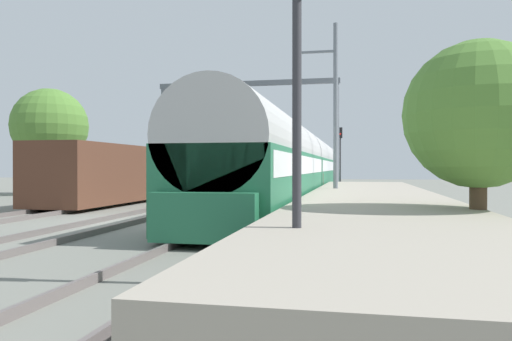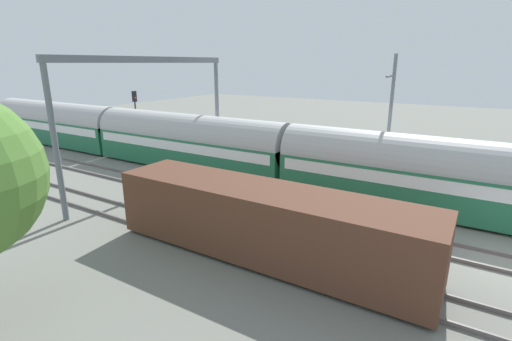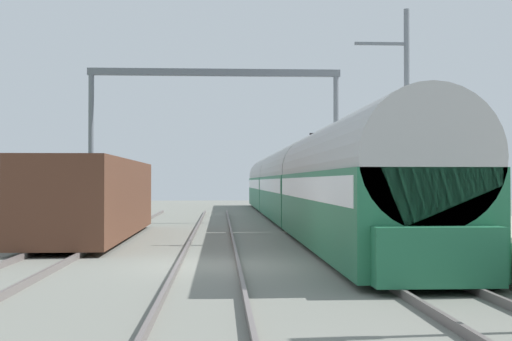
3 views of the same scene
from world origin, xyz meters
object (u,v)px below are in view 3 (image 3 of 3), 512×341
object	(u,v)px
railway_signal_far	(313,162)
passenger_train	(295,184)
person_crossing	(341,206)
catenary_gantry	(215,112)
freight_car	(95,198)

from	to	relation	value
railway_signal_far	passenger_train	bearing A→B (deg)	-104.19
passenger_train	person_crossing	size ratio (longest dim) A/B	28.44
passenger_train	person_crossing	distance (m)	7.30
person_crossing	catenary_gantry	bearing A→B (deg)	98.40
person_crossing	railway_signal_far	world-z (taller)	railway_signal_far
catenary_gantry	freight_car	bearing A→B (deg)	-112.61
catenary_gantry	railway_signal_far	bearing A→B (deg)	54.73
person_crossing	catenary_gantry	size ratio (longest dim) A/B	0.13
railway_signal_far	catenary_gantry	size ratio (longest dim) A/B	0.40
catenary_gantry	person_crossing	bearing A→B (deg)	-47.37
railway_signal_far	freight_car	bearing A→B (deg)	-118.82
passenger_train	freight_car	xyz separation A→B (m)	(-8.53, -11.40, -0.50)
freight_car	railway_signal_far	size ratio (longest dim) A/B	2.50
person_crossing	catenary_gantry	distance (m)	9.35
freight_car	catenary_gantry	xyz separation A→B (m)	(4.27, 10.25, 4.19)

